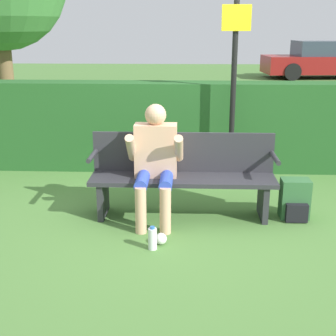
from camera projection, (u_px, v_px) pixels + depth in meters
ground_plane at (182, 216)px, 5.00m from camera, size 40.00×40.00×0.00m
hedge_back at (184, 126)px, 6.47m from camera, size 12.00×0.45×1.21m
park_bench at (183, 174)px, 4.93m from camera, size 1.93×0.45×0.87m
person_seated at (155, 158)px, 4.76m from camera, size 0.57×0.64×1.19m
backpack at (295, 200)px, 4.90m from camera, size 0.30×0.28×0.42m
water_bottle at (153, 239)px, 4.23m from camera, size 0.08×0.08×0.22m
signpost at (234, 80)px, 5.83m from camera, size 0.35×0.09×2.24m
parked_car at (322, 61)px, 17.66m from camera, size 4.48×2.02×1.38m
litter_crumple at (161, 239)px, 4.34m from camera, size 0.11×0.11×0.11m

